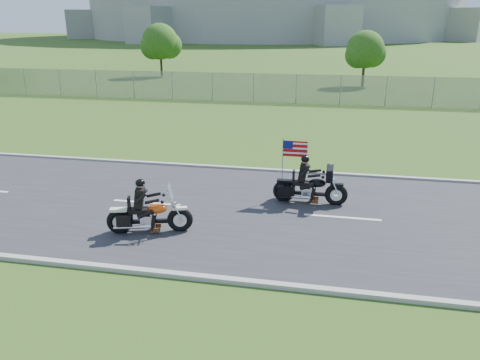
# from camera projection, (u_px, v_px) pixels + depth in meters

# --- Properties ---
(ground) EXTENTS (420.00, 420.00, 0.00)m
(ground) POSITION_uv_depth(u_px,v_px,m) (209.00, 209.00, 14.28)
(ground) COLOR #2A4615
(ground) RESTS_ON ground
(road) EXTENTS (120.00, 8.00, 0.04)m
(road) POSITION_uv_depth(u_px,v_px,m) (208.00, 208.00, 14.27)
(road) COLOR #28282B
(road) RESTS_ON ground
(curb_north) EXTENTS (120.00, 0.18, 0.12)m
(curb_north) POSITION_uv_depth(u_px,v_px,m) (235.00, 168.00, 18.02)
(curb_north) COLOR #9E9B93
(curb_north) RESTS_ON ground
(curb_south) EXTENTS (120.00, 0.18, 0.12)m
(curb_south) POSITION_uv_depth(u_px,v_px,m) (162.00, 274.00, 10.50)
(curb_south) COLOR #9E9B93
(curb_south) RESTS_ON ground
(fence) EXTENTS (60.00, 0.03, 2.00)m
(fence) POSITION_uv_depth(u_px,v_px,m) (212.00, 87.00, 33.45)
(fence) COLOR gray
(fence) RESTS_ON ground
(tree_fence_near) EXTENTS (3.52, 3.28, 4.75)m
(tree_fence_near) POSITION_uv_depth(u_px,v_px,m) (366.00, 51.00, 40.11)
(tree_fence_near) COLOR #382316
(tree_fence_near) RESTS_ON ground
(tree_fence_mid) EXTENTS (3.96, 3.69, 5.30)m
(tree_fence_mid) POSITION_uv_depth(u_px,v_px,m) (161.00, 43.00, 47.39)
(tree_fence_mid) COLOR #382316
(tree_fence_mid) RESTS_ON ground
(motorcycle_lead) EXTENTS (2.26, 0.97, 1.55)m
(motorcycle_lead) POSITION_uv_depth(u_px,v_px,m) (148.00, 216.00, 12.48)
(motorcycle_lead) COLOR black
(motorcycle_lead) RESTS_ON ground
(motorcycle_follow) EXTENTS (2.32, 0.76, 1.94)m
(motorcycle_follow) POSITION_uv_depth(u_px,v_px,m) (310.00, 188.00, 14.48)
(motorcycle_follow) COLOR black
(motorcycle_follow) RESTS_ON ground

